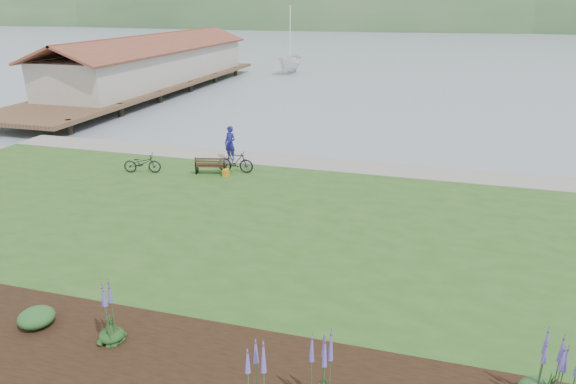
{
  "coord_description": "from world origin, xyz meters",
  "views": [
    {
      "loc": [
        6.72,
        -18.08,
        8.35
      ],
      "look_at": [
        1.49,
        0.09,
        1.3
      ],
      "focal_mm": 32.0,
      "sensor_mm": 36.0,
      "label": 1
    }
  ],
  "objects_px": {
    "park_bench": "(211,165)",
    "sailboat": "(290,74)",
    "person": "(230,141)",
    "bicycle_a": "(142,163)"
  },
  "relations": [
    {
      "from": "bicycle_a",
      "to": "sailboat",
      "type": "bearing_deg",
      "value": -9.29
    },
    {
      "from": "bicycle_a",
      "to": "person",
      "type": "bearing_deg",
      "value": -62.45
    },
    {
      "from": "park_bench",
      "to": "sailboat",
      "type": "relative_size",
      "value": 0.06
    },
    {
      "from": "park_bench",
      "to": "sailboat",
      "type": "bearing_deg",
      "value": 87.32
    },
    {
      "from": "person",
      "to": "sailboat",
      "type": "xyz_separation_m",
      "value": [
        -7.33,
        37.45,
        -1.49
      ]
    },
    {
      "from": "person",
      "to": "bicycle_a",
      "type": "height_order",
      "value": "person"
    },
    {
      "from": "person",
      "to": "park_bench",
      "type": "bearing_deg",
      "value": -74.64
    },
    {
      "from": "park_bench",
      "to": "bicycle_a",
      "type": "height_order",
      "value": "bicycle_a"
    },
    {
      "from": "park_bench",
      "to": "sailboat",
      "type": "height_order",
      "value": "sailboat"
    },
    {
      "from": "sailboat",
      "to": "park_bench",
      "type": "bearing_deg",
      "value": -77.07
    }
  ]
}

